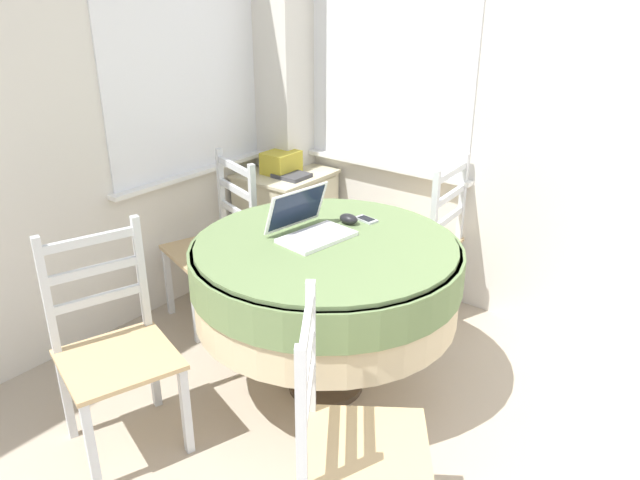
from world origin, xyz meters
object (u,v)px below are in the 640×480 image
(dining_chair_near_right_window, at_px, (423,242))
(storage_box, at_px, (281,162))
(round_dining_table, at_px, (326,274))
(laptop, at_px, (310,227))
(dining_chair_near_back_window, at_px, (217,246))
(dining_chair_left_flank, at_px, (114,350))
(computer_mouse, at_px, (349,219))
(cell_phone, at_px, (366,219))
(dining_chair_camera_near, at_px, (350,446))
(corner_cabinet, at_px, (287,222))
(book_on_cabinet, at_px, (292,175))

(dining_chair_near_right_window, xyz_separation_m, storage_box, (-0.07, 1.00, 0.31))
(round_dining_table, distance_m, laptop, 0.23)
(dining_chair_near_back_window, relative_size, dining_chair_left_flank, 1.00)
(laptop, distance_m, dining_chair_left_flank, 0.97)
(storage_box, bearing_deg, computer_mouse, -122.83)
(cell_phone, relative_size, dining_chair_camera_near, 0.13)
(corner_cabinet, distance_m, book_on_cabinet, 0.37)
(laptop, relative_size, cell_phone, 3.07)
(computer_mouse, relative_size, book_on_cabinet, 0.47)
(dining_chair_near_right_window, distance_m, dining_chair_left_flank, 1.80)
(laptop, relative_size, computer_mouse, 3.82)
(computer_mouse, bearing_deg, dining_chair_camera_near, -144.13)
(dining_chair_left_flank, relative_size, storage_box, 4.31)
(dining_chair_near_back_window, bearing_deg, corner_cabinet, 7.31)
(cell_phone, height_order, dining_chair_camera_near, dining_chair_camera_near)
(dining_chair_camera_near, relative_size, dining_chair_left_flank, 1.00)
(cell_phone, bearing_deg, storage_box, 61.97)
(cell_phone, relative_size, storage_box, 0.54)
(cell_phone, distance_m, dining_chair_camera_near, 1.23)
(book_on_cabinet, bearing_deg, storage_box, 74.21)
(computer_mouse, distance_m, cell_phone, 0.10)
(round_dining_table, relative_size, corner_cabinet, 1.77)
(computer_mouse, xyz_separation_m, dining_chair_near_right_window, (0.69, -0.03, -0.35))
(storage_box, bearing_deg, dining_chair_near_right_window, -86.01)
(laptop, xyz_separation_m, book_on_cabinet, (0.82, 0.80, -0.12))
(dining_chair_near_back_window, bearing_deg, dining_chair_left_flank, -156.04)
(cell_phone, xyz_separation_m, dining_chair_left_flank, (-1.14, 0.46, -0.33))
(cell_phone, distance_m, dining_chair_left_flank, 1.27)
(round_dining_table, distance_m, computer_mouse, 0.30)
(dining_chair_near_back_window, distance_m, dining_chair_near_right_window, 1.17)
(computer_mouse, distance_m, corner_cabinet, 1.23)
(cell_phone, xyz_separation_m, dining_chair_camera_near, (-1.01, -0.62, -0.33))
(dining_chair_camera_near, bearing_deg, dining_chair_near_back_window, 60.56)
(dining_chair_left_flank, height_order, book_on_cabinet, dining_chair_left_flank)
(book_on_cabinet, bearing_deg, dining_chair_camera_near, -134.88)
(dining_chair_near_back_window, bearing_deg, storage_box, 8.94)
(round_dining_table, relative_size, storage_box, 5.55)
(corner_cabinet, bearing_deg, dining_chair_camera_near, -134.10)
(cell_phone, bearing_deg, dining_chair_camera_near, -148.23)
(round_dining_table, xyz_separation_m, book_on_cabinet, (0.83, 0.90, 0.09))
(round_dining_table, xyz_separation_m, dining_chair_near_right_window, (0.93, 0.01, -0.16))
(round_dining_table, height_order, dining_chair_near_back_window, dining_chair_near_back_window)
(computer_mouse, height_order, dining_chair_near_right_window, dining_chair_near_right_window)
(laptop, distance_m, cell_phone, 0.33)
(dining_chair_camera_near, xyz_separation_m, storage_box, (1.54, 1.63, 0.31))
(computer_mouse, bearing_deg, laptop, 167.23)
(round_dining_table, distance_m, storage_box, 1.34)
(dining_chair_left_flank, distance_m, corner_cabinet, 1.78)
(dining_chair_camera_near, distance_m, book_on_cabinet, 2.16)
(computer_mouse, distance_m, dining_chair_left_flank, 1.18)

